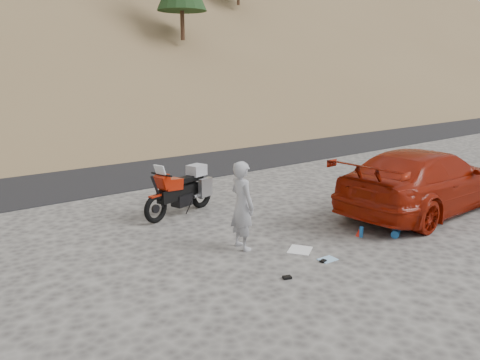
{
  "coord_description": "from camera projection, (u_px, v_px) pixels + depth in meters",
  "views": [
    {
      "loc": [
        -5.3,
        -7.02,
        3.49
      ],
      "look_at": [
        1.2,
        1.34,
        1.0
      ],
      "focal_mm": 35.0,
      "sensor_mm": 36.0,
      "label": 1
    }
  ],
  "objects": [
    {
      "name": "gear_funnel",
      "position": [
        359.0,
        232.0,
        10.08
      ],
      "size": [
        0.15,
        0.15,
        0.17
      ],
      "primitive_type": "cone",
      "rotation": [
        0.0,
        0.0,
        -0.13
      ],
      "color": "red",
      "rests_on": "ground"
    },
    {
      "name": "gear_bottle",
      "position": [
        361.0,
        232.0,
        10.02
      ],
      "size": [
        0.11,
        0.11,
        0.23
      ],
      "primitive_type": "cylinder",
      "rotation": [
        0.0,
        0.0,
        -0.34
      ],
      "color": "#195699",
      "rests_on": "ground"
    },
    {
      "name": "road",
      "position": [
        78.0,
        173.0,
        16.28
      ],
      "size": [
        120.0,
        7.0,
        0.05
      ],
      "primitive_type": "cube",
      "color": "black",
      "rests_on": "ground"
    },
    {
      "name": "gear_glove_a",
      "position": [
        287.0,
        277.0,
        8.03
      ],
      "size": [
        0.17,
        0.15,
        0.04
      ],
      "primitive_type": "cube",
      "rotation": [
        0.0,
        0.0,
        -0.35
      ],
      "color": "black",
      "rests_on": "ground"
    },
    {
      "name": "ground",
      "position": [
        234.0,
        249.0,
        9.36
      ],
      "size": [
        140.0,
        140.0,
        0.0
      ],
      "primitive_type": "plane",
      "color": "#484542",
      "rests_on": "ground"
    },
    {
      "name": "man",
      "position": [
        242.0,
        248.0,
        9.42
      ],
      "size": [
        0.47,
        0.68,
        1.78
      ],
      "primitive_type": "imported",
      "rotation": [
        0.0,
        0.0,
        1.5
      ],
      "color": "#9A9A9F",
      "rests_on": "ground"
    },
    {
      "name": "red_car",
      "position": [
        422.0,
        211.0,
        11.9
      ],
      "size": [
        5.55,
        2.45,
        1.59
      ],
      "primitive_type": "imported",
      "rotation": [
        0.0,
        0.0,
        1.61
      ],
      "color": "maroon",
      "rests_on": "ground"
    },
    {
      "name": "gear_glove_b",
      "position": [
        323.0,
        261.0,
        8.73
      ],
      "size": [
        0.13,
        0.1,
        0.04
      ],
      "primitive_type": "cube",
      "rotation": [
        0.0,
        0.0,
        0.13
      ],
      "color": "black",
      "rests_on": "ground"
    },
    {
      "name": "gear_blue_mat",
      "position": [
        396.0,
        232.0,
        10.1
      ],
      "size": [
        0.46,
        0.35,
        0.17
      ],
      "primitive_type": "cylinder",
      "rotation": [
        0.0,
        1.57,
        0.49
      ],
      "color": "#195699",
      "rests_on": "ground"
    },
    {
      "name": "motorcycle",
      "position": [
        183.0,
        191.0,
        11.56
      ],
      "size": [
        2.27,
        1.03,
        1.38
      ],
      "rotation": [
        0.0,
        0.0,
        0.27
      ],
      "color": "black",
      "rests_on": "ground"
    },
    {
      "name": "gear_white_cloth",
      "position": [
        300.0,
        250.0,
        9.29
      ],
      "size": [
        0.63,
        0.62,
        0.02
      ],
      "primitive_type": "cube",
      "rotation": [
        0.0,
        0.0,
        0.57
      ],
      "color": "white",
      "rests_on": "ground"
    },
    {
      "name": "gear_blue_cloth",
      "position": [
        328.0,
        259.0,
        8.83
      ],
      "size": [
        0.36,
        0.27,
        0.01
      ],
      "primitive_type": "cube",
      "rotation": [
        0.0,
        0.0,
        -0.07
      ],
      "color": "#95C2E6",
      "rests_on": "ground"
    }
  ]
}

